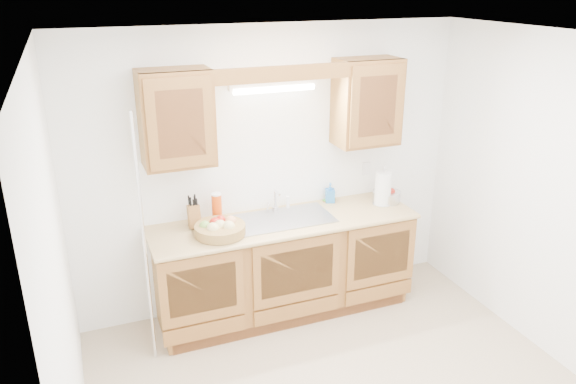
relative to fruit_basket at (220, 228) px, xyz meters
name	(u,v)px	position (x,y,z in m)	size (l,w,h in m)	color
room	(350,239)	(0.59, -1.10, 0.29)	(3.52, 3.50, 2.50)	tan
base_cabinets	(284,267)	(0.59, 0.10, -0.52)	(2.20, 0.60, 0.86)	olive
countertop	(284,222)	(0.59, 0.08, -0.08)	(2.30, 0.63, 0.04)	tan
upper_cabinet_left	(176,118)	(-0.24, 0.23, 0.87)	(0.55, 0.33, 0.75)	olive
upper_cabinet_right	(367,102)	(1.42, 0.23, 0.87)	(0.55, 0.33, 0.75)	olive
valance	(284,73)	(0.59, 0.09, 1.18)	(2.20, 0.05, 0.12)	olive
fluorescent_fixture	(274,87)	(0.59, 0.31, 1.04)	(0.76, 0.08, 0.08)	white
sink	(283,227)	(0.59, 0.10, -0.13)	(0.84, 0.46, 0.36)	#9E9EA3
wire_shelf_pole	(144,244)	(-0.61, -0.17, 0.04)	(0.03, 0.03, 2.00)	silver
outlet_plate	(366,169)	(1.54, 0.39, 0.19)	(0.08, 0.01, 0.12)	white
fruit_basket	(220,228)	(0.00, 0.00, 0.00)	(0.44, 0.44, 0.13)	olive
knife_block	(194,216)	(-0.16, 0.23, 0.04)	(0.10, 0.16, 0.28)	olive
orange_canister	(217,208)	(0.05, 0.25, 0.07)	(0.10, 0.10, 0.26)	#D7460B
soap_bottle	(330,193)	(1.13, 0.31, 0.03)	(0.08, 0.08, 0.18)	#2673C0
sponge	(329,200)	(1.13, 0.33, -0.05)	(0.12, 0.09, 0.02)	#CC333F
paper_towel	(383,188)	(1.54, 0.09, 0.10)	(0.18, 0.18, 0.37)	silver
apple_bowl	(387,196)	(1.62, 0.13, 0.00)	(0.27, 0.27, 0.13)	silver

